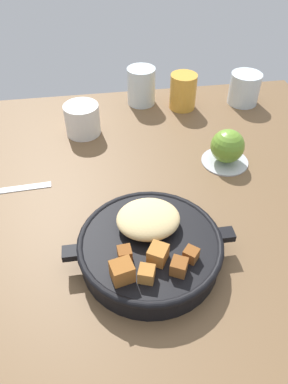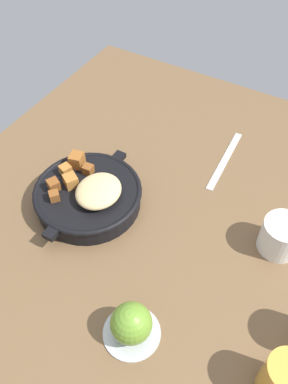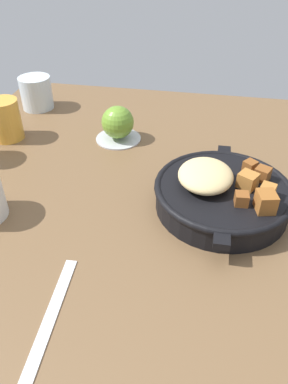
% 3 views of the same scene
% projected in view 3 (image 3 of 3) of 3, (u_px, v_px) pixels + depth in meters
% --- Properties ---
extents(ground_plane, '(1.09, 0.92, 0.02)m').
position_uv_depth(ground_plane, '(145.00, 220.00, 0.64)').
color(ground_plane, brown).
extents(cast_iron_skillet, '(0.28, 0.23, 0.08)m').
position_uv_depth(cast_iron_skillet, '(222.00, 193.00, 0.63)').
color(cast_iron_skillet, black).
rests_on(cast_iron_skillet, ground_plane).
extents(saucer_plate, '(0.10, 0.10, 0.01)m').
position_uv_depth(saucer_plate, '(118.00, 138.00, 0.84)').
color(saucer_plate, '#B7BABF').
rests_on(saucer_plate, ground_plane).
extents(red_apple, '(0.07, 0.07, 0.07)m').
position_uv_depth(red_apple, '(118.00, 122.00, 0.82)').
color(red_apple, olive).
rests_on(red_apple, saucer_plate).
extents(butter_knife, '(0.21, 0.03, 0.00)m').
position_uv_depth(butter_knife, '(48.00, 324.00, 0.47)').
color(butter_knife, silver).
rests_on(butter_knife, ground_plane).
extents(water_glass_short, '(0.08, 0.08, 0.08)m').
position_uv_depth(water_glass_short, '(36.00, 93.00, 0.96)').
color(water_glass_short, silver).
rests_on(water_glass_short, ground_plane).
extents(juice_glass_amber, '(0.07, 0.07, 0.09)m').
position_uv_depth(juice_glass_amber, '(5.00, 120.00, 0.82)').
color(juice_glass_amber, gold).
rests_on(juice_glass_amber, ground_plane).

